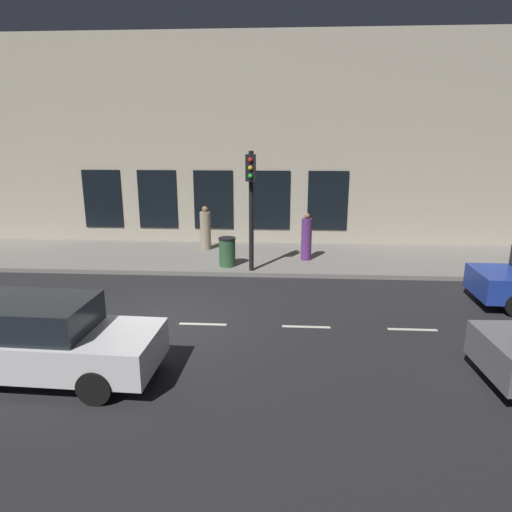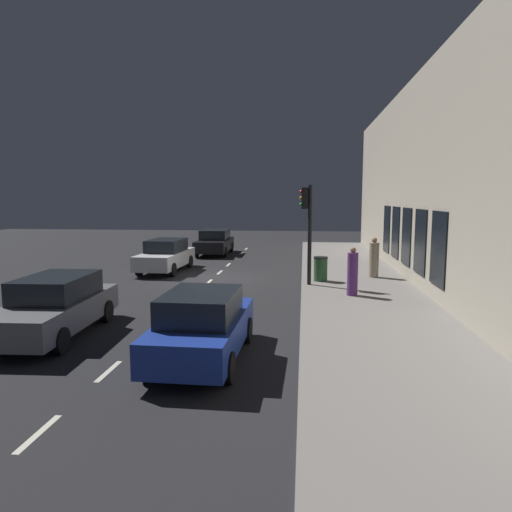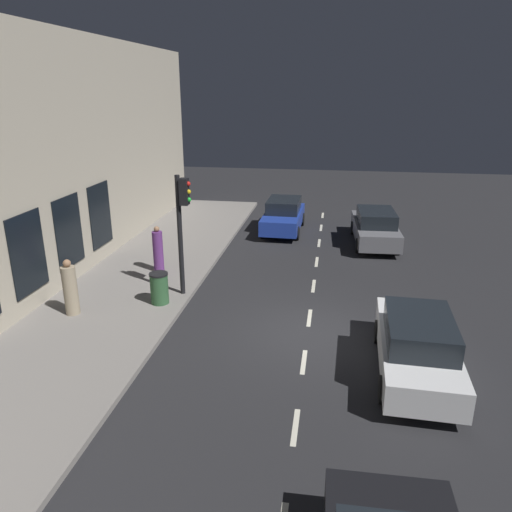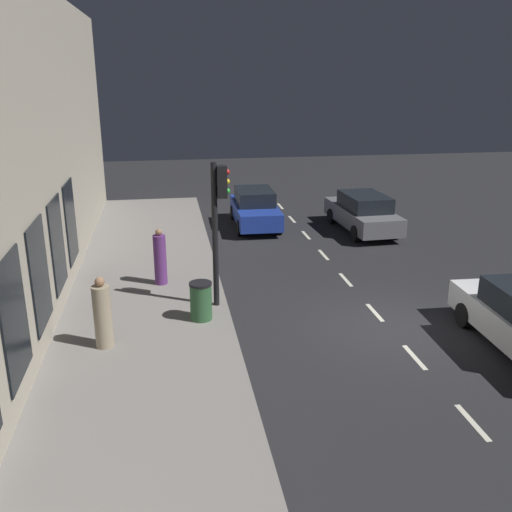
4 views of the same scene
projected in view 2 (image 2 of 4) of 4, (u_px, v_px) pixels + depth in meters
name	position (u px, v px, depth m)	size (l,w,h in m)	color
ground_plane	(213.00, 278.00, 20.98)	(60.00, 60.00, 0.00)	#232326
sidewalk	(353.00, 279.00, 20.33)	(4.50, 32.00, 0.15)	gray
building_facade	(416.00, 182.00, 19.54)	(0.65, 32.00, 8.59)	#B2A893
lane_centre_line	(209.00, 282.00, 19.99)	(0.12, 27.20, 0.01)	beige
traffic_light	(307.00, 219.00, 18.30)	(0.50, 0.32, 3.98)	black
parked_car_0	(55.00, 306.00, 12.19)	(2.03, 4.67, 1.58)	slate
parked_car_1	(215.00, 242.00, 29.62)	(2.04, 4.61, 1.58)	black
parked_car_2	(166.00, 255.00, 22.84)	(1.96, 4.61, 1.58)	silver
parked_car_3	(203.00, 326.00, 10.33)	(1.89, 4.23, 1.58)	#1E389E
pedestrian_0	(374.00, 259.00, 20.27)	(0.59, 0.59, 1.75)	gray
pedestrian_1	(353.00, 273.00, 16.48)	(0.54, 0.54, 1.74)	#5B2D70
trash_bin	(321.00, 269.00, 19.39)	(0.60, 0.60, 1.02)	#2D5633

